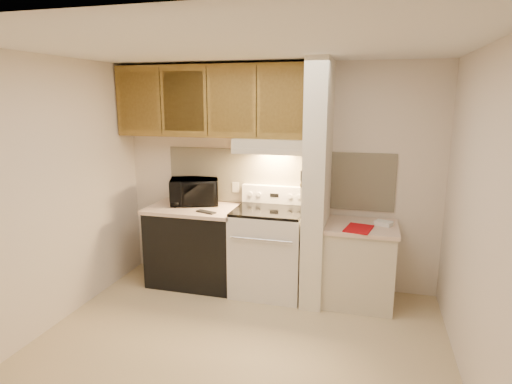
% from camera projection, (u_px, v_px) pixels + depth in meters
% --- Properties ---
extents(floor, '(3.60, 3.60, 0.00)m').
position_uv_depth(floor, '(238.00, 347.00, 3.72)').
color(floor, '#C9B48A').
rests_on(floor, ground).
extents(ceiling, '(3.60, 3.60, 0.00)m').
position_uv_depth(ceiling, '(234.00, 46.00, 3.18)').
color(ceiling, white).
rests_on(ceiling, wall_back).
extents(wall_back, '(3.60, 2.50, 0.02)m').
position_uv_depth(wall_back, '(276.00, 176.00, 4.86)').
color(wall_back, beige).
rests_on(wall_back, floor).
extents(wall_left, '(0.02, 3.00, 2.50)m').
position_uv_depth(wall_left, '(49.00, 195.00, 3.91)').
color(wall_left, beige).
rests_on(wall_left, floor).
extents(wall_right, '(0.02, 3.00, 2.50)m').
position_uv_depth(wall_right, '(481.00, 225.00, 2.99)').
color(wall_right, beige).
rests_on(wall_right, floor).
extents(backsplash, '(2.60, 0.02, 0.63)m').
position_uv_depth(backsplash, '(276.00, 178.00, 4.85)').
color(backsplash, beige).
rests_on(backsplash, wall_back).
extents(range_body, '(0.76, 0.65, 0.92)m').
position_uv_depth(range_body, '(269.00, 252.00, 4.71)').
color(range_body, silver).
rests_on(range_body, floor).
extents(oven_window, '(0.50, 0.01, 0.30)m').
position_uv_depth(oven_window, '(262.00, 259.00, 4.40)').
color(oven_window, black).
rests_on(oven_window, range_body).
extents(oven_handle, '(0.65, 0.02, 0.02)m').
position_uv_depth(oven_handle, '(261.00, 240.00, 4.32)').
color(oven_handle, silver).
rests_on(oven_handle, range_body).
extents(cooktop, '(0.74, 0.64, 0.03)m').
position_uv_depth(cooktop, '(269.00, 210.00, 4.60)').
color(cooktop, black).
rests_on(cooktop, range_body).
extents(range_backguard, '(0.76, 0.08, 0.20)m').
position_uv_depth(range_backguard, '(275.00, 194.00, 4.85)').
color(range_backguard, silver).
rests_on(range_backguard, range_body).
extents(range_display, '(0.10, 0.01, 0.04)m').
position_uv_depth(range_display, '(274.00, 195.00, 4.81)').
color(range_display, black).
rests_on(range_display, range_backguard).
extents(range_knob_left_outer, '(0.05, 0.02, 0.05)m').
position_uv_depth(range_knob_left_outer, '(250.00, 194.00, 4.88)').
color(range_knob_left_outer, silver).
rests_on(range_knob_left_outer, range_backguard).
extents(range_knob_left_inner, '(0.05, 0.02, 0.05)m').
position_uv_depth(range_knob_left_inner, '(259.00, 194.00, 4.85)').
color(range_knob_left_inner, silver).
rests_on(range_knob_left_inner, range_backguard).
extents(range_knob_right_inner, '(0.05, 0.02, 0.05)m').
position_uv_depth(range_knob_right_inner, '(290.00, 196.00, 4.76)').
color(range_knob_right_inner, silver).
rests_on(range_knob_right_inner, range_backguard).
extents(range_knob_right_outer, '(0.05, 0.02, 0.05)m').
position_uv_depth(range_knob_right_outer, '(299.00, 197.00, 4.73)').
color(range_knob_right_outer, silver).
rests_on(range_knob_right_outer, range_backguard).
extents(dishwasher_front, '(1.00, 0.63, 0.87)m').
position_uv_depth(dishwasher_front, '(195.00, 247.00, 4.95)').
color(dishwasher_front, black).
rests_on(dishwasher_front, floor).
extents(left_countertop, '(1.04, 0.67, 0.04)m').
position_uv_depth(left_countertop, '(194.00, 209.00, 4.85)').
color(left_countertop, beige).
rests_on(left_countertop, dishwasher_front).
extents(spoon_rest, '(0.24, 0.14, 0.02)m').
position_uv_depth(spoon_rest, '(206.00, 212.00, 4.61)').
color(spoon_rest, black).
rests_on(spoon_rest, left_countertop).
extents(teal_jar, '(0.13, 0.13, 0.11)m').
position_uv_depth(teal_jar, '(201.00, 201.00, 4.91)').
color(teal_jar, '#1A5B56').
rests_on(teal_jar, left_countertop).
extents(outlet, '(0.08, 0.01, 0.12)m').
position_uv_depth(outlet, '(236.00, 187.00, 4.99)').
color(outlet, beige).
rests_on(outlet, backsplash).
extents(microwave, '(0.64, 0.54, 0.30)m').
position_uv_depth(microwave, '(194.00, 191.00, 4.96)').
color(microwave, black).
rests_on(microwave, left_countertop).
extents(partition_pillar, '(0.22, 0.70, 2.50)m').
position_uv_depth(partition_pillar, '(317.00, 184.00, 4.40)').
color(partition_pillar, silver).
rests_on(partition_pillar, floor).
extents(pillar_trim, '(0.01, 0.70, 0.04)m').
position_uv_depth(pillar_trim, '(306.00, 179.00, 4.42)').
color(pillar_trim, olive).
rests_on(pillar_trim, partition_pillar).
extents(knife_strip, '(0.02, 0.42, 0.04)m').
position_uv_depth(knife_strip, '(305.00, 178.00, 4.37)').
color(knife_strip, black).
rests_on(knife_strip, partition_pillar).
extents(knife_blade_a, '(0.01, 0.03, 0.16)m').
position_uv_depth(knife_blade_a, '(301.00, 191.00, 4.24)').
color(knife_blade_a, silver).
rests_on(knife_blade_a, knife_strip).
extents(knife_handle_a, '(0.02, 0.02, 0.10)m').
position_uv_depth(knife_handle_a, '(302.00, 176.00, 4.22)').
color(knife_handle_a, black).
rests_on(knife_handle_a, knife_strip).
extents(knife_blade_b, '(0.01, 0.04, 0.18)m').
position_uv_depth(knife_blade_b, '(302.00, 190.00, 4.33)').
color(knife_blade_b, silver).
rests_on(knife_blade_b, knife_strip).
extents(knife_handle_b, '(0.02, 0.02, 0.10)m').
position_uv_depth(knife_handle_b, '(303.00, 174.00, 4.30)').
color(knife_handle_b, black).
rests_on(knife_handle_b, knife_strip).
extents(knife_blade_c, '(0.01, 0.04, 0.20)m').
position_uv_depth(knife_blade_c, '(304.00, 189.00, 4.40)').
color(knife_blade_c, silver).
rests_on(knife_blade_c, knife_strip).
extents(knife_handle_c, '(0.02, 0.02, 0.10)m').
position_uv_depth(knife_handle_c, '(304.00, 173.00, 4.35)').
color(knife_handle_c, black).
rests_on(knife_handle_c, knife_strip).
extents(knife_blade_d, '(0.01, 0.04, 0.16)m').
position_uv_depth(knife_blade_d, '(305.00, 186.00, 4.47)').
color(knife_blade_d, silver).
rests_on(knife_blade_d, knife_strip).
extents(knife_handle_d, '(0.02, 0.02, 0.10)m').
position_uv_depth(knife_handle_d, '(305.00, 172.00, 4.44)').
color(knife_handle_d, black).
rests_on(knife_handle_d, knife_strip).
extents(knife_blade_e, '(0.01, 0.04, 0.18)m').
position_uv_depth(knife_blade_e, '(306.00, 185.00, 4.55)').
color(knife_blade_e, silver).
rests_on(knife_blade_e, knife_strip).
extents(knife_handle_e, '(0.02, 0.02, 0.10)m').
position_uv_depth(knife_handle_e, '(306.00, 171.00, 4.50)').
color(knife_handle_e, black).
rests_on(knife_handle_e, knife_strip).
extents(oven_mitt, '(0.03, 0.11, 0.27)m').
position_uv_depth(oven_mitt, '(307.00, 188.00, 4.61)').
color(oven_mitt, gray).
rests_on(oven_mitt, partition_pillar).
extents(right_cab_base, '(0.70, 0.60, 0.81)m').
position_uv_depth(right_cab_base, '(359.00, 266.00, 4.47)').
color(right_cab_base, beige).
rests_on(right_cab_base, floor).
extents(right_countertop, '(0.74, 0.64, 0.04)m').
position_uv_depth(right_countertop, '(361.00, 227.00, 4.37)').
color(right_countertop, beige).
rests_on(right_countertop, right_cab_base).
extents(red_folder, '(0.30, 0.37, 0.01)m').
position_uv_depth(red_folder, '(359.00, 229.00, 4.23)').
color(red_folder, '#AC080E').
rests_on(red_folder, right_countertop).
extents(white_box, '(0.20, 0.17, 0.04)m').
position_uv_depth(white_box, '(384.00, 223.00, 4.36)').
color(white_box, white).
rests_on(white_box, right_countertop).
extents(range_hood, '(0.78, 0.44, 0.15)m').
position_uv_depth(range_hood, '(272.00, 145.00, 4.57)').
color(range_hood, beige).
rests_on(range_hood, upper_cabinets).
extents(hood_lip, '(0.78, 0.04, 0.06)m').
position_uv_depth(hood_lip, '(268.00, 152.00, 4.39)').
color(hood_lip, beige).
rests_on(hood_lip, range_hood).
extents(upper_cabinets, '(2.18, 0.33, 0.77)m').
position_uv_depth(upper_cabinets, '(212.00, 101.00, 4.69)').
color(upper_cabinets, olive).
rests_on(upper_cabinets, wall_back).
extents(cab_door_a, '(0.46, 0.01, 0.63)m').
position_uv_depth(cab_door_a, '(138.00, 101.00, 4.75)').
color(cab_door_a, olive).
rests_on(cab_door_a, upper_cabinets).
extents(cab_gap_a, '(0.01, 0.01, 0.73)m').
position_uv_depth(cab_gap_a, '(161.00, 101.00, 4.68)').
color(cab_gap_a, black).
rests_on(cab_gap_a, upper_cabinets).
extents(cab_door_b, '(0.46, 0.01, 0.63)m').
position_uv_depth(cab_door_b, '(183.00, 101.00, 4.61)').
color(cab_door_b, olive).
rests_on(cab_door_b, upper_cabinets).
extents(cab_gap_b, '(0.01, 0.01, 0.73)m').
position_uv_depth(cab_gap_b, '(207.00, 101.00, 4.54)').
color(cab_gap_b, black).
rests_on(cab_gap_b, upper_cabinets).
extents(cab_door_c, '(0.46, 0.01, 0.63)m').
position_uv_depth(cab_door_c, '(231.00, 101.00, 4.47)').
color(cab_door_c, olive).
rests_on(cab_door_c, upper_cabinets).
extents(cab_gap_c, '(0.01, 0.01, 0.73)m').
position_uv_depth(cab_gap_c, '(256.00, 102.00, 4.40)').
color(cab_gap_c, black).
rests_on(cab_gap_c, upper_cabinets).
extents(cab_door_d, '(0.46, 0.01, 0.63)m').
position_uv_depth(cab_door_d, '(282.00, 102.00, 4.33)').
color(cab_door_d, olive).
rests_on(cab_door_d, upper_cabinets).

